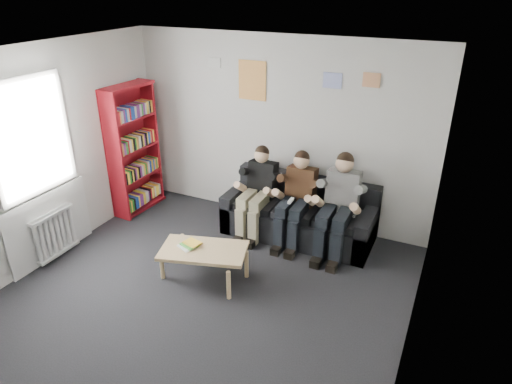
# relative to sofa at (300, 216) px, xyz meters

# --- Properties ---
(room_shell) EXTENTS (5.00, 5.00, 5.00)m
(room_shell) POSITION_rel_sofa_xyz_m (-0.52, -2.10, 1.06)
(room_shell) COLOR black
(room_shell) RESTS_ON ground
(sofa) EXTENTS (2.09, 0.85, 0.81)m
(sofa) POSITION_rel_sofa_xyz_m (0.00, 0.00, 0.00)
(sofa) COLOR black
(sofa) RESTS_ON ground
(bookshelf) EXTENTS (0.30, 0.89, 1.97)m
(bookshelf) POSITION_rel_sofa_xyz_m (-2.60, -0.29, 0.69)
(bookshelf) COLOR maroon
(bookshelf) RESTS_ON ground
(coffee_table) EXTENTS (1.03, 0.56, 0.41)m
(coffee_table) POSITION_rel_sofa_xyz_m (-0.69, -1.48, 0.07)
(coffee_table) COLOR #D2B879
(coffee_table) RESTS_ON ground
(game_cases) EXTENTS (0.25, 0.21, 0.05)m
(game_cases) POSITION_rel_sofa_xyz_m (-0.87, -1.50, 0.14)
(game_cases) COLOR white
(game_cases) RESTS_ON coffee_table
(person_left) EXTENTS (0.39, 0.83, 1.27)m
(person_left) POSITION_rel_sofa_xyz_m (-0.58, -0.19, 0.34)
(person_left) COLOR black
(person_left) RESTS_ON sofa
(person_middle) EXTENTS (0.40, 0.85, 1.28)m
(person_middle) POSITION_rel_sofa_xyz_m (0.00, -0.19, 0.35)
(person_middle) COLOR #442916
(person_middle) RESTS_ON sofa
(person_right) EXTENTS (0.43, 0.92, 1.35)m
(person_right) POSITION_rel_sofa_xyz_m (0.58, -0.20, 0.37)
(person_right) COLOR beige
(person_right) RESTS_ON sofa
(radiator) EXTENTS (0.10, 0.64, 0.60)m
(radiator) POSITION_rel_sofa_xyz_m (-2.67, -1.90, 0.06)
(radiator) COLOR white
(radiator) RESTS_ON ground
(window) EXTENTS (0.05, 1.30, 2.36)m
(window) POSITION_rel_sofa_xyz_m (-2.75, -1.90, 0.74)
(window) COLOR white
(window) RESTS_ON room_shell
(poster_large) EXTENTS (0.42, 0.01, 0.55)m
(poster_large) POSITION_rel_sofa_xyz_m (-0.92, 0.38, 1.76)
(poster_large) COLOR gold
(poster_large) RESTS_ON room_shell
(poster_blue) EXTENTS (0.25, 0.01, 0.20)m
(poster_blue) POSITION_rel_sofa_xyz_m (0.23, 0.38, 1.86)
(poster_blue) COLOR blue
(poster_blue) RESTS_ON room_shell
(poster_pink) EXTENTS (0.22, 0.01, 0.18)m
(poster_pink) POSITION_rel_sofa_xyz_m (0.73, 0.38, 1.91)
(poster_pink) COLOR #C83E76
(poster_pink) RESTS_ON room_shell
(poster_sign) EXTENTS (0.20, 0.01, 0.14)m
(poster_sign) POSITION_rel_sofa_xyz_m (-1.52, 0.38, 1.96)
(poster_sign) COLOR silver
(poster_sign) RESTS_ON room_shell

